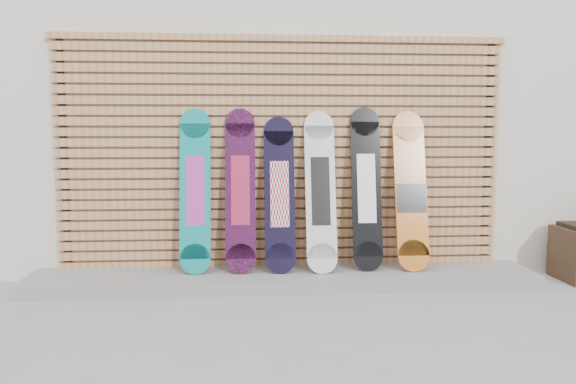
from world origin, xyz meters
The scene contains 10 objects.
ground centered at (0.00, 0.00, 0.00)m, with size 80.00×80.00×0.00m, color gray.
building centered at (0.50, 3.50, 1.80)m, with size 12.00×5.00×3.60m, color beige.
concrete_step centered at (-0.15, 0.68, 0.06)m, with size 4.60×0.70×0.12m, color gray.
slat_wall centered at (-0.15, 0.97, 1.21)m, with size 4.26×0.08×2.29m.
snowboard_0 centered at (-0.95, 0.79, 0.87)m, with size 0.28×0.32×1.50m.
snowboard_1 centered at (-0.54, 0.78, 0.87)m, with size 0.28×0.33×1.50m.
snowboard_2 centered at (-0.18, 0.77, 0.83)m, with size 0.28×0.35×1.42m.
snowboard_3 centered at (0.19, 0.75, 0.86)m, with size 0.28×0.38×1.48m.
snowboard_4 centered at (0.63, 0.79, 0.87)m, with size 0.28×0.32×1.51m.
snowboard_5 centered at (1.04, 0.76, 0.85)m, with size 0.30×0.37×1.48m.
Camera 1 is at (-0.49, -4.35, 1.39)m, focal length 35.00 mm.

